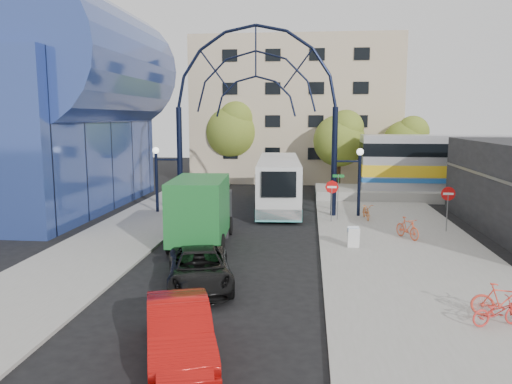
# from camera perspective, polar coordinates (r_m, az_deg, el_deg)

# --- Properties ---
(ground) EXTENTS (120.00, 120.00, 0.00)m
(ground) POSITION_cam_1_polar(r_m,az_deg,el_deg) (19.24, -4.52, -10.76)
(ground) COLOR black
(ground) RESTS_ON ground
(sidewalk_east) EXTENTS (8.00, 56.00, 0.12)m
(sidewalk_east) POSITION_cam_1_polar(r_m,az_deg,el_deg) (23.19, 17.43, -7.60)
(sidewalk_east) COLOR gray
(sidewalk_east) RESTS_ON ground
(plaza_west) EXTENTS (5.00, 50.00, 0.12)m
(plaza_west) POSITION_cam_1_polar(r_m,az_deg,el_deg) (26.57, -16.07, -5.50)
(plaza_west) COLOR gray
(plaza_west) RESTS_ON ground
(gateway_arch) EXTENTS (13.64, 0.44, 12.10)m
(gateway_arch) POSITION_cam_1_polar(r_m,az_deg,el_deg) (32.10, -0.03, 12.48)
(gateway_arch) COLOR black
(gateway_arch) RESTS_ON ground
(stop_sign) EXTENTS (0.80, 0.07, 2.50)m
(stop_sign) POSITION_cam_1_polar(r_m,az_deg,el_deg) (30.19, 8.66, 0.14)
(stop_sign) COLOR slate
(stop_sign) RESTS_ON sidewalk_east
(do_not_enter_sign) EXTENTS (0.76, 0.07, 2.48)m
(do_not_enter_sign) POSITION_cam_1_polar(r_m,az_deg,el_deg) (29.19, 21.09, -0.66)
(do_not_enter_sign) COLOR slate
(do_not_enter_sign) RESTS_ON sidewalk_east
(street_name_sign) EXTENTS (0.70, 0.70, 2.80)m
(street_name_sign) POSITION_cam_1_polar(r_m,az_deg,el_deg) (30.78, 9.36, 0.54)
(street_name_sign) COLOR slate
(street_name_sign) RESTS_ON sidewalk_east
(sandwich_board) EXTENTS (0.55, 0.61, 0.99)m
(sandwich_board) POSITION_cam_1_polar(r_m,az_deg,el_deg) (24.57, 11.09, -4.82)
(sandwich_board) COLOR white
(sandwich_board) RESTS_ON sidewalk_east
(transit_hall) EXTENTS (16.50, 18.00, 14.50)m
(transit_hall) POSITION_cam_1_polar(r_m,az_deg,el_deg) (37.79, -23.86, 8.34)
(transit_hall) COLOR #2D428B
(transit_hall) RESTS_ON ground
(apartment_block) EXTENTS (20.00, 12.10, 14.00)m
(apartment_block) POSITION_cam_1_polar(r_m,az_deg,el_deg) (52.84, 4.60, 9.21)
(apartment_block) COLOR tan
(apartment_block) RESTS_ON ground
(tree_north_a) EXTENTS (4.48, 4.48, 7.00)m
(tree_north_a) POSITION_cam_1_polar(r_m,az_deg,el_deg) (43.89, 9.67, 6.13)
(tree_north_a) COLOR #382314
(tree_north_a) RESTS_ON ground
(tree_north_b) EXTENTS (5.12, 5.12, 8.00)m
(tree_north_b) POSITION_cam_1_polar(r_m,az_deg,el_deg) (48.33, -2.62, 7.24)
(tree_north_b) COLOR #382314
(tree_north_b) RESTS_ON ground
(tree_north_c) EXTENTS (4.16, 4.16, 6.50)m
(tree_north_c) POSITION_cam_1_polar(r_m,az_deg,el_deg) (46.64, 16.92, 5.62)
(tree_north_c) COLOR #382314
(tree_north_c) RESTS_ON ground
(city_bus) EXTENTS (3.58, 12.74, 3.46)m
(city_bus) POSITION_cam_1_polar(r_m,az_deg,el_deg) (35.41, 2.60, 1.15)
(city_bus) COLOR silver
(city_bus) RESTS_ON ground
(green_truck) EXTENTS (2.97, 6.93, 3.43)m
(green_truck) POSITION_cam_1_polar(r_m,az_deg,el_deg) (25.30, -6.18, -2.08)
(green_truck) COLOR black
(green_truck) RESTS_ON ground
(black_suv) EXTENTS (3.50, 5.48, 1.41)m
(black_suv) POSITION_cam_1_polar(r_m,az_deg,el_deg) (19.11, -6.48, -8.70)
(black_suv) COLOR black
(black_suv) RESTS_ON ground
(red_sedan) EXTENTS (3.03, 4.97, 1.55)m
(red_sedan) POSITION_cam_1_polar(r_m,az_deg,el_deg) (13.81, -8.78, -15.38)
(red_sedan) COLOR #9F0C09
(red_sedan) RESTS_ON ground
(bike_near_a) EXTENTS (0.79, 1.86, 0.95)m
(bike_near_a) POSITION_cam_1_polar(r_m,az_deg,el_deg) (31.57, 12.50, -2.17)
(bike_near_a) COLOR orange
(bike_near_a) RESTS_ON sidewalk_east
(bike_near_b) EXTENTS (1.30, 1.87, 1.10)m
(bike_near_b) POSITION_cam_1_polar(r_m,az_deg,el_deg) (27.02, 16.92, -3.97)
(bike_near_b) COLOR #DE522C
(bike_near_b) RESTS_ON sidewalk_east
(bike_far_b) EXTENTS (1.92, 0.96, 1.11)m
(bike_far_b) POSITION_cam_1_polar(r_m,az_deg,el_deg) (17.65, 26.36, -11.13)
(bike_far_b) COLOR red
(bike_far_b) RESTS_ON sidewalk_east
(bike_far_c) EXTENTS (1.74, 1.04, 0.86)m
(bike_far_c) POSITION_cam_1_polar(r_m,az_deg,el_deg) (17.04, 25.86, -12.23)
(bike_far_c) COLOR red
(bike_far_c) RESTS_ON sidewalk_east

